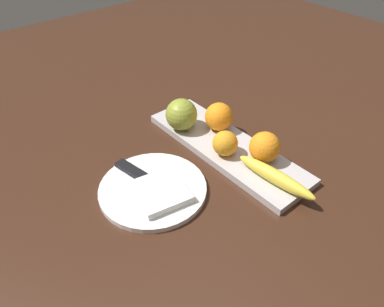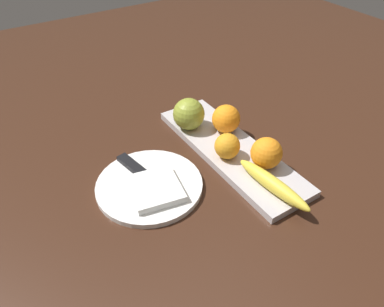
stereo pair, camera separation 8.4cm
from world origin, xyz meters
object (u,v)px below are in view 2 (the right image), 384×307
at_px(apple, 189,114).
at_px(folded_napkin, 155,189).
at_px(fruit_tray, 230,150).
at_px(dinner_plate, 149,185).
at_px(knife, 136,169).
at_px(orange_near_apple, 226,119).
at_px(orange_center, 227,146).
at_px(banana, 273,184).
at_px(orange_near_banana, 266,153).

distance_m(apple, folded_napkin, 0.25).
height_order(fruit_tray, dinner_plate, fruit_tray).
bearing_deg(fruit_tray, knife, -103.14).
xyz_separation_m(fruit_tray, orange_near_apple, (-0.06, 0.03, 0.05)).
bearing_deg(orange_center, dinner_plate, -96.35).
height_order(banana, orange_center, orange_center).
xyz_separation_m(banana, orange_near_apple, (-0.23, 0.05, 0.02)).
relative_size(banana, orange_near_banana, 2.70).
xyz_separation_m(orange_center, knife, (-0.08, -0.20, -0.03)).
bearing_deg(knife, banana, 34.24).
height_order(apple, knife, apple).
relative_size(orange_near_apple, orange_near_banana, 1.00).
height_order(fruit_tray, apple, apple).
xyz_separation_m(apple, orange_center, (0.15, 0.01, -0.01)).
height_order(banana, orange_near_banana, orange_near_banana).
xyz_separation_m(fruit_tray, orange_near_banana, (0.10, 0.03, 0.05)).
distance_m(banana, orange_near_apple, 0.24).
bearing_deg(orange_near_apple, apple, -131.71).
bearing_deg(orange_near_banana, dinner_plate, -111.00).
xyz_separation_m(banana, knife, (-0.22, -0.22, -0.02)).
bearing_deg(dinner_plate, banana, 51.85).
xyz_separation_m(banana, orange_center, (-0.14, -0.01, 0.01)).
distance_m(orange_center, folded_napkin, 0.20).
relative_size(apple, orange_near_apple, 1.13).
relative_size(banana, folded_napkin, 1.76).
height_order(apple, orange_center, apple).
distance_m(orange_near_apple, dinner_plate, 0.27).
bearing_deg(orange_near_banana, fruit_tray, -165.40).
relative_size(orange_center, folded_napkin, 0.55).
distance_m(fruit_tray, orange_center, 0.05).
distance_m(fruit_tray, orange_near_apple, 0.09).
xyz_separation_m(fruit_tray, dinner_plate, (0.00, -0.23, -0.00)).
bearing_deg(orange_center, folded_napkin, -87.77).
relative_size(orange_near_apple, knife, 0.40).
distance_m(apple, orange_near_apple, 0.10).
bearing_deg(fruit_tray, orange_near_banana, 14.60).
distance_m(fruit_tray, knife, 0.24).
relative_size(apple, orange_center, 1.35).
bearing_deg(orange_near_apple, folded_napkin, -70.00).
height_order(dinner_plate, folded_napkin, folded_napkin).
bearing_deg(orange_near_banana, folded_napkin, -104.89).
bearing_deg(fruit_tray, apple, -162.75).
xyz_separation_m(banana, folded_napkin, (-0.14, -0.21, -0.01)).
relative_size(fruit_tray, folded_napkin, 4.09).
bearing_deg(dinner_plate, orange_center, 83.65).
height_order(orange_near_apple, folded_napkin, orange_near_apple).
xyz_separation_m(apple, folded_napkin, (0.16, -0.19, -0.04)).
bearing_deg(folded_napkin, banana, 57.18).
xyz_separation_m(banana, orange_near_banana, (-0.07, 0.04, 0.02)).
bearing_deg(orange_center, banana, 5.42).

